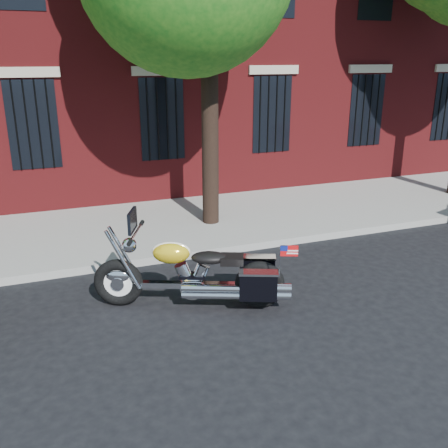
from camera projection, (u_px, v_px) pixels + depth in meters
name	position (u px, v px, depth m)	size (l,w,h in m)	color
ground	(239.00, 283.00, 8.52)	(120.00, 120.00, 0.00)	black
curb	(212.00, 251.00, 9.72)	(40.00, 0.16, 0.15)	gray
sidewalk	(185.00, 223.00, 11.38)	(40.00, 3.60, 0.15)	gray
motorcycle	(199.00, 276.00, 7.55)	(2.76, 1.66, 1.54)	black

